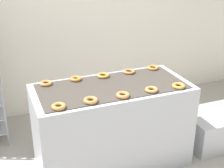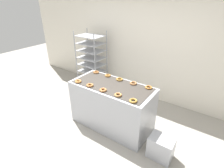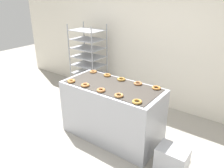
# 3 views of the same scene
# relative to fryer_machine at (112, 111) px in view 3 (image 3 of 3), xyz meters

# --- Properties ---
(ground_plane) EXTENTS (14.00, 14.00, 0.00)m
(ground_plane) POSITION_rel_fryer_machine_xyz_m (-0.00, -0.62, -0.46)
(ground_plane) COLOR #9E998E
(wall_back) EXTENTS (8.00, 0.05, 2.80)m
(wall_back) POSITION_rel_fryer_machine_xyz_m (-0.00, 1.50, 0.94)
(wall_back) COLOR silver
(wall_back) RESTS_ON ground_plane
(fryer_machine) EXTENTS (1.58, 0.74, 0.92)m
(fryer_machine) POSITION_rel_fryer_machine_xyz_m (0.00, 0.00, 0.00)
(fryer_machine) COLOR #A8AAB2
(fryer_machine) RESTS_ON ground_plane
(baking_rack_cart) EXTENTS (0.69, 0.52, 1.63)m
(baking_rack_cart) POSITION_rel_fryer_machine_xyz_m (-1.37, 0.99, 0.37)
(baking_rack_cart) COLOR gray
(baking_rack_cart) RESTS_ON ground_plane
(glaze_bin) EXTENTS (0.39, 0.29, 0.39)m
(glaze_bin) POSITION_rel_fryer_machine_xyz_m (1.12, -0.22, -0.26)
(glaze_bin) COLOR #A8AAB2
(glaze_bin) RESTS_ON ground_plane
(donut_near_leftmost) EXTENTS (0.12, 0.12, 0.04)m
(donut_near_leftmost) POSITION_rel_fryer_machine_xyz_m (-0.60, -0.27, 0.48)
(donut_near_leftmost) COLOR #B67538
(donut_near_leftmost) RESTS_ON fryer_machine
(donut_near_left) EXTENTS (0.13, 0.13, 0.04)m
(donut_near_left) POSITION_rel_fryer_machine_xyz_m (-0.31, -0.27, 0.48)
(donut_near_left) COLOR #B67139
(donut_near_left) RESTS_ON fryer_machine
(donut_near_center) EXTENTS (0.13, 0.13, 0.04)m
(donut_near_center) POSITION_rel_fryer_machine_xyz_m (-0.00, -0.27, 0.48)
(donut_near_center) COLOR #AE6D3A
(donut_near_center) RESTS_ON fryer_machine
(donut_near_right) EXTENTS (0.13, 0.13, 0.03)m
(donut_near_right) POSITION_rel_fryer_machine_xyz_m (0.30, -0.26, 0.48)
(donut_near_right) COLOR #A8733C
(donut_near_right) RESTS_ON fryer_machine
(donut_near_rightmost) EXTENTS (0.13, 0.13, 0.03)m
(donut_near_rightmost) POSITION_rel_fryer_machine_xyz_m (0.60, -0.27, 0.48)
(donut_near_rightmost) COLOR #AF7E32
(donut_near_rightmost) RESTS_ON fryer_machine
(donut_far_leftmost) EXTENTS (0.13, 0.13, 0.03)m
(donut_far_leftmost) POSITION_rel_fryer_machine_xyz_m (-0.61, 0.27, 0.48)
(donut_far_leftmost) COLOR #B7753D
(donut_far_leftmost) RESTS_ON fryer_machine
(donut_far_left) EXTENTS (0.12, 0.12, 0.03)m
(donut_far_left) POSITION_rel_fryer_machine_xyz_m (-0.30, 0.27, 0.48)
(donut_far_left) COLOR #A86E30
(donut_far_left) RESTS_ON fryer_machine
(donut_far_center) EXTENTS (0.13, 0.13, 0.03)m
(donut_far_center) POSITION_rel_fryer_machine_xyz_m (-0.00, 0.26, 0.48)
(donut_far_center) COLOR #A77631
(donut_far_center) RESTS_ON fryer_machine
(donut_far_right) EXTENTS (0.13, 0.13, 0.03)m
(donut_far_right) POSITION_rel_fryer_machine_xyz_m (0.31, 0.26, 0.48)
(donut_far_right) COLOR #A86B3D
(donut_far_right) RESTS_ON fryer_machine
(donut_far_rightmost) EXTENTS (0.13, 0.13, 0.03)m
(donut_far_rightmost) POSITION_rel_fryer_machine_xyz_m (0.61, 0.28, 0.48)
(donut_far_rightmost) COLOR #B5702F
(donut_far_rightmost) RESTS_ON fryer_machine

